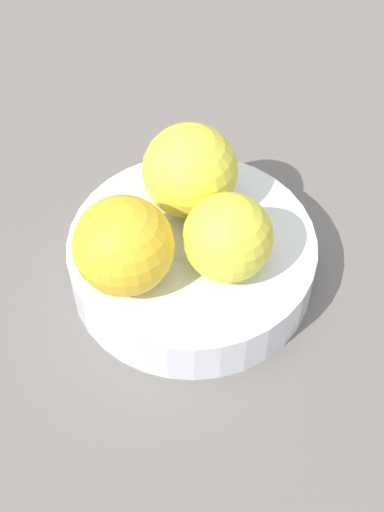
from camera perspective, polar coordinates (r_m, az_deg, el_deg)
The scene contains 5 objects.
ground_plane at distance 63.24cm, azimuth 0.00°, elevation -1.99°, with size 110.00×110.00×2.00cm, color #66605B.
fruit_bowl at distance 60.86cm, azimuth 0.00°, elevation -0.31°, with size 19.34×19.34×4.22cm.
orange_in_bowl_0 at distance 59.08cm, azimuth -0.15°, elevation 6.32°, with size 7.41×7.41×7.41cm, color yellow.
orange_in_bowl_1 at distance 54.30cm, azimuth -4.98°, elevation 0.61°, with size 7.29×7.29×7.29cm, color yellow.
orange_in_bowl_2 at distance 55.19cm, azimuth 2.67°, elevation 1.37°, with size 6.60×6.60×6.60cm, color yellow.
Camera 1 is at (21.28, 30.97, 49.87)cm, focal length 53.99 mm.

